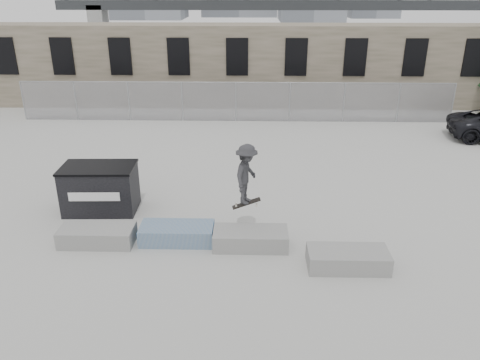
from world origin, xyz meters
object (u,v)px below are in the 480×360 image
skateboarder (247,174)px  planter_offset (348,258)px  planter_far_left (97,235)px  planter_center_left (177,233)px  dumpster (100,188)px  planter_center_right (251,238)px

skateboarder → planter_offset: bearing=-100.8°
planter_far_left → planter_offset: (6.61, -1.03, 0.00)m
planter_far_left → planter_center_left: size_ratio=1.00×
dumpster → planter_center_left: bearing=-37.3°
planter_center_left → planter_center_right: (2.02, -0.23, 0.00)m
planter_far_left → planter_center_left: bearing=4.2°
planter_far_left → planter_center_right: (4.18, -0.07, 0.00)m
planter_center_right → dumpster: bearing=155.7°
planter_offset → dumpster: (-7.09, 3.06, 0.48)m
dumpster → planter_far_left: bearing=-78.7°
dumpster → skateboarder: size_ratio=1.25×
planter_center_left → planter_center_right: size_ratio=1.00×
planter_offset → planter_center_left: bearing=165.0°
planter_center_left → planter_offset: bearing=-15.0°
planter_far_left → planter_center_right: same height
planter_far_left → planter_center_left: 2.17m
planter_offset → skateboarder: (-2.55, 1.50, 1.62)m
planter_center_left → planter_offset: size_ratio=1.00×
skateboarder → planter_center_left: bearing=118.9°
planter_far_left → skateboarder: bearing=6.6°
planter_center_right → dumpster: 5.14m
planter_far_left → planter_offset: size_ratio=1.00×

